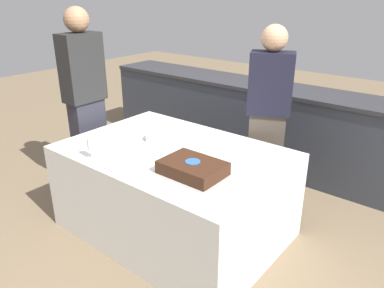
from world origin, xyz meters
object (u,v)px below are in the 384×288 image
(cake, at_px, (193,168))
(person_seated_left, at_px, (86,102))
(plate_stack, at_px, (159,137))
(person_cutting_cake, at_px, (268,118))
(wine_glass, at_px, (91,145))

(cake, distance_m, person_seated_left, 1.48)
(cake, xyz_separation_m, plate_stack, (-0.61, 0.31, -0.02))
(plate_stack, height_order, person_cutting_cake, person_cutting_cake)
(cake, xyz_separation_m, person_seated_left, (-1.45, 0.23, 0.15))
(plate_stack, bearing_deg, cake, -26.77)
(wine_glass, distance_m, person_seated_left, 0.87)
(wine_glass, bearing_deg, cake, 19.57)
(plate_stack, bearing_deg, wine_glass, -103.04)
(cake, height_order, person_cutting_cake, person_cutting_cake)
(cake, xyz_separation_m, person_cutting_cake, (-0.00, 1.04, 0.08))
(wine_glass, relative_size, person_seated_left, 0.09)
(plate_stack, bearing_deg, person_cutting_cake, 50.34)
(person_cutting_cake, bearing_deg, plate_stack, 25.60)
(person_cutting_cake, height_order, person_seated_left, person_seated_left)
(person_cutting_cake, distance_m, person_seated_left, 1.67)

